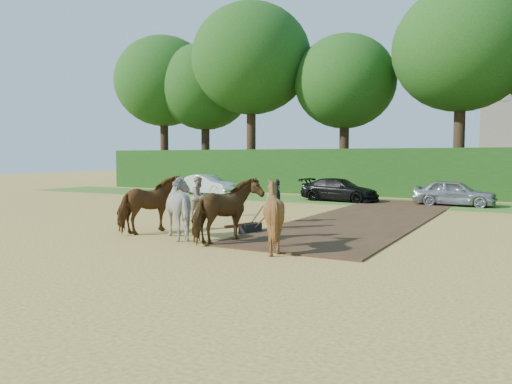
# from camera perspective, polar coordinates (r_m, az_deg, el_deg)

# --- Properties ---
(ground) EXTENTS (120.00, 120.00, 0.00)m
(ground) POSITION_cam_1_polar(r_m,az_deg,el_deg) (14.87, -0.27, -5.54)
(ground) COLOR gold
(ground) RESTS_ON ground
(earth_strip) EXTENTS (4.50, 17.00, 0.05)m
(earth_strip) POSITION_cam_1_polar(r_m,az_deg,el_deg) (20.73, 12.95, -2.85)
(earth_strip) COLOR #472D1C
(earth_strip) RESTS_ON ground
(grass_verge) EXTENTS (50.00, 5.00, 0.03)m
(grass_verge) POSITION_cam_1_polar(r_m,az_deg,el_deg) (27.84, 13.98, -1.15)
(grass_verge) COLOR #38601E
(grass_verge) RESTS_ON ground
(hedgerow) EXTENTS (46.00, 1.60, 3.00)m
(hedgerow) POSITION_cam_1_polar(r_m,az_deg,el_deg) (32.12, 16.12, 2.14)
(hedgerow) COLOR #14380F
(hedgerow) RESTS_ON ground
(spectator_near) EXTENTS (0.77, 0.91, 1.66)m
(spectator_near) POSITION_cam_1_polar(r_m,az_deg,el_deg) (20.68, -6.53, -0.55)
(spectator_near) COLOR tan
(spectator_near) RESTS_ON ground
(spectator_far) EXTENTS (0.81, 1.04, 1.65)m
(spectator_far) POSITION_cam_1_polar(r_m,az_deg,el_deg) (18.64, 2.34, -1.04)
(spectator_far) COLOR #22242E
(spectator_far) RESTS_ON ground
(plough_team) EXTENTS (6.47, 4.53, 1.88)m
(plough_team) POSITION_cam_1_polar(r_m,az_deg,el_deg) (14.83, -5.48, -1.95)
(plough_team) COLOR #5B2E16
(plough_team) RESTS_ON ground
(parked_cars) EXTENTS (31.64, 2.56, 1.43)m
(parked_cars) POSITION_cam_1_polar(r_m,az_deg,el_deg) (26.76, 24.34, -0.18)
(parked_cars) COLOR silver
(parked_cars) RESTS_ON ground
(treeline) EXTENTS (48.70, 10.60, 14.21)m
(treeline) POSITION_cam_1_polar(r_m,az_deg,el_deg) (36.18, 14.83, 14.24)
(treeline) COLOR #382616
(treeline) RESTS_ON ground
(church) EXTENTS (5.20, 5.20, 27.00)m
(church) POSITION_cam_1_polar(r_m,az_deg,el_deg) (68.79, 26.71, 13.03)
(church) COLOR slate
(church) RESTS_ON ground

